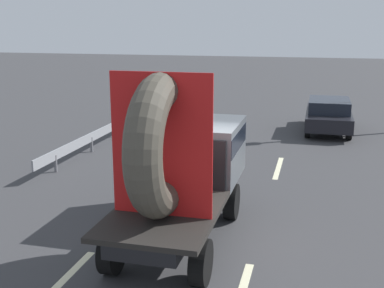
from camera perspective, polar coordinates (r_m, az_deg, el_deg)
name	(u,v)px	position (r m, az deg, el deg)	size (l,w,h in m)	color
ground_plane	(200,237)	(10.91, 0.94, -10.78)	(120.00, 120.00, 0.00)	#38383A
flatbed_truck	(184,159)	(10.44, -0.96, -1.72)	(2.02, 5.13, 3.73)	black
distant_sedan	(328,114)	(21.83, 15.61, 3.36)	(1.86, 4.33, 1.41)	black
guardrail	(106,131)	(19.18, -10.00, 1.54)	(0.10, 10.23, 0.71)	gray
lane_dash_left_near	(67,277)	(9.63, -14.37, -14.75)	(2.07, 0.16, 0.01)	beige
lane_dash_left_far	(181,163)	(16.42, -1.27, -2.20)	(2.07, 0.16, 0.01)	beige
lane_dash_right_far	(278,168)	(16.09, 10.02, -2.75)	(2.52, 0.16, 0.01)	beige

